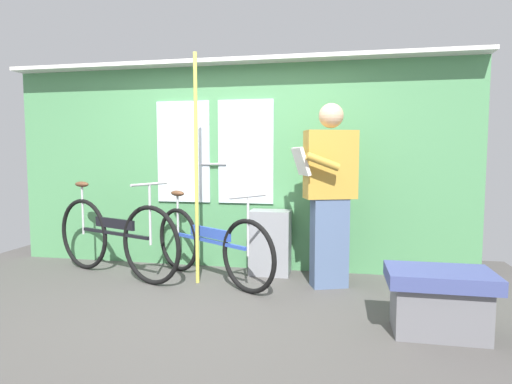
% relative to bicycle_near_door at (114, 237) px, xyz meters
% --- Properties ---
extents(ground_plane, '(6.06, 4.35, 0.04)m').
position_rel_bicycle_near_door_xyz_m(ground_plane, '(1.09, -0.78, -0.42)').
color(ground_plane, '#474442').
extents(train_door_wall, '(5.06, 0.28, 2.22)m').
position_rel_bicycle_near_door_xyz_m(train_door_wall, '(1.09, 0.59, 0.76)').
color(train_door_wall, '#4C8C56').
rests_on(train_door_wall, ground_plane).
extents(bicycle_near_door, '(1.68, 0.75, 0.97)m').
position_rel_bicycle_near_door_xyz_m(bicycle_near_door, '(0.00, 0.00, 0.00)').
color(bicycle_near_door, black).
rests_on(bicycle_near_door, ground_plane).
extents(bicycle_leaning_behind, '(1.47, 0.99, 0.88)m').
position_rel_bicycle_near_door_xyz_m(bicycle_leaning_behind, '(0.99, 0.03, -0.04)').
color(bicycle_leaning_behind, black).
rests_on(bicycle_leaning_behind, ground_plane).
extents(passenger_reading_newspaper, '(0.63, 0.57, 1.70)m').
position_rel_bicycle_near_door_xyz_m(passenger_reading_newspaper, '(2.14, 0.06, 0.50)').
color(passenger_reading_newspaper, slate).
rests_on(passenger_reading_newspaper, ground_plane).
extents(trash_bin_by_wall, '(0.41, 0.28, 0.66)m').
position_rel_bicycle_near_door_xyz_m(trash_bin_by_wall, '(1.54, 0.38, -0.07)').
color(trash_bin_by_wall, gray).
rests_on(trash_bin_by_wall, ground_plane).
extents(handrail_pole, '(0.04, 0.04, 2.18)m').
position_rel_bicycle_near_door_xyz_m(handrail_pole, '(0.90, -0.06, 0.69)').
color(handrail_pole, '#C6C14C').
rests_on(handrail_pole, ground_plane).
extents(bench_seat_corner, '(0.70, 0.44, 0.45)m').
position_rel_bicycle_near_door_xyz_m(bench_seat_corner, '(2.91, -0.87, -0.16)').
color(bench_seat_corner, '#3D477F').
rests_on(bench_seat_corner, ground_plane).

